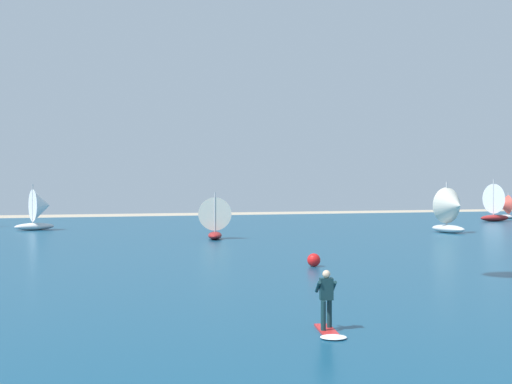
{
  "coord_description": "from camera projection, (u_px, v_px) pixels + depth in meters",
  "views": [
    {
      "loc": [
        -5.76,
        3.23,
        3.98
      ],
      "look_at": [
        0.58,
        21.01,
        3.92
      ],
      "focal_mm": 44.51,
      "sensor_mm": 36.0,
      "label": 1
    }
  ],
  "objects": [
    {
      "name": "sailboat_mid_left",
      "position": [
        215.0,
        217.0,
        50.38
      ],
      "size": [
        2.91,
        3.29,
        3.7
      ],
      "color": "maroon",
      "rests_on": "ocean"
    },
    {
      "name": "sailboat_far_right",
      "position": [
        452.0,
        210.0,
        56.7
      ],
      "size": [
        3.44,
        4.02,
        4.62
      ],
      "color": "silver",
      "rests_on": "ocean"
    },
    {
      "name": "sailboat_heeled_over",
      "position": [
        40.0,
        209.0,
        61.19
      ],
      "size": [
        3.93,
        3.44,
        4.43
      ],
      "color": "silver",
      "rests_on": "ocean"
    },
    {
      "name": "sailboat_trailing",
      "position": [
        504.0,
        207.0,
        85.05
      ],
      "size": [
        3.16,
        2.78,
        3.55
      ],
      "color": "silver",
      "rests_on": "ocean"
    },
    {
      "name": "marker_buoy",
      "position": [
        314.0,
        260.0,
        32.03
      ],
      "size": [
        0.67,
        0.67,
        0.67
      ],
      "primitive_type": "sphere",
      "color": "red",
      "rests_on": "ocean"
    },
    {
      "name": "ocean",
      "position": [
        112.0,
        242.0,
        47.42
      ],
      "size": [
        160.0,
        90.0,
        0.1
      ],
      "primitive_type": "cube",
      "color": "navy",
      "rests_on": "ground"
    },
    {
      "name": "sailboat_leading",
      "position": [
        499.0,
        202.0,
        78.37
      ],
      "size": [
        4.5,
        3.84,
        5.2
      ],
      "color": "maroon",
      "rests_on": "ocean"
    },
    {
      "name": "kitesurfer",
      "position": [
        328.0,
        310.0,
        17.27
      ],
      "size": [
        1.05,
        2.03,
        1.67
      ],
      "color": "red",
      "rests_on": "ocean"
    }
  ]
}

